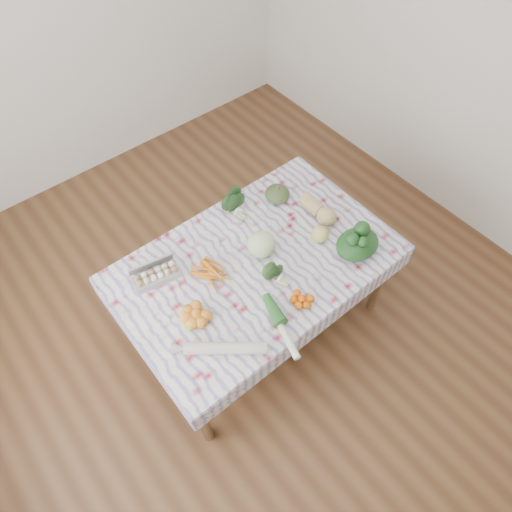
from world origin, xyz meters
The scene contains 17 objects.
ground centered at (0.00, 0.00, 0.00)m, with size 4.50×4.50×0.00m, color #52321C.
wall_back centered at (0.00, 2.25, 1.40)m, with size 4.00×0.04×2.80m, color silver.
dining_table centered at (0.00, 0.00, 0.68)m, with size 1.60×1.00×0.75m.
tablecloth centered at (0.00, 0.00, 0.76)m, with size 1.66×1.06×0.01m, color silver.
egg_carton centered at (-0.53, 0.26, 0.80)m, with size 0.27×0.11×0.07m, color #9B9B96.
carrot_bunch centered at (-0.25, 0.10, 0.78)m, with size 0.22×0.20×0.04m, color orange.
kale_bunch centered at (0.15, 0.40, 0.83)m, with size 0.15×0.13×0.13m, color #1B3917.
kabocha_squash centered at (0.43, 0.30, 0.82)m, with size 0.16×0.16×0.11m, color #3C4F27.
cabbage centered at (0.07, 0.03, 0.85)m, with size 0.17×0.17×0.17m, color #BCDE91.
butternut_squash centered at (0.54, 0.03, 0.82)m, with size 0.12×0.27×0.12m, color tan.
orange_cluster centered at (-0.49, -0.09, 0.80)m, with size 0.22×0.22×0.07m, color orange.
broccoli centered at (0.02, -0.16, 0.81)m, with size 0.13×0.13×0.09m, color #24491C.
mandarin_cluster centered at (0.03, -0.37, 0.79)m, with size 0.16×0.16×0.05m, color #E76008.
grapefruit centered at (0.41, -0.12, 0.81)m, with size 0.11×0.11×0.11m, color #DECA67.
spinach_bag centered at (0.53, -0.32, 0.82)m, with size 0.28×0.23×0.12m, color #143815.
daikon centered at (-0.49, -0.35, 0.79)m, with size 0.06×0.06×0.45m, color beige.
leek centered at (-0.18, -0.43, 0.78)m, with size 0.04×0.04×0.39m, color silver.
Camera 1 is at (-1.00, -1.23, 2.99)m, focal length 32.00 mm.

